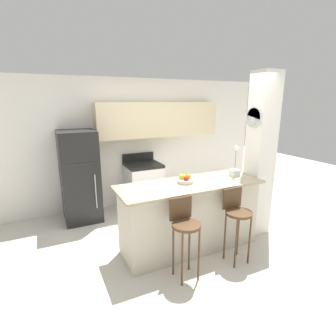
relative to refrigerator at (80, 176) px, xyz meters
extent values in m
plane|color=beige|center=(1.28, -1.70, -0.81)|extent=(14.00, 14.00, 0.00)
cube|color=white|center=(1.28, 0.40, 0.46)|extent=(5.60, 0.06, 2.55)
cube|color=beige|center=(1.65, 0.21, 0.93)|extent=(2.56, 0.32, 0.68)
cube|color=white|center=(1.22, 0.23, 0.81)|extent=(0.79, 0.28, 0.12)
cube|color=white|center=(2.51, -1.73, 0.46)|extent=(0.36, 0.32, 2.55)
cylinder|color=silver|center=(2.32, -1.73, 1.07)|extent=(0.02, 0.31, 0.31)
cylinder|color=white|center=(2.32, -1.73, 1.07)|extent=(0.01, 0.27, 0.27)
cube|color=beige|center=(1.28, -1.70, -0.33)|extent=(1.96, 0.63, 0.96)
cube|color=tan|center=(1.28, -1.70, 0.17)|extent=(2.08, 0.75, 0.03)
cube|color=black|center=(0.00, 0.00, -0.26)|extent=(0.63, 0.69, 1.10)
cube|color=black|center=(0.00, 0.00, 0.55)|extent=(0.63, 0.69, 0.52)
cube|color=#333333|center=(0.00, -0.35, 0.29)|extent=(0.60, 0.01, 0.01)
cylinder|color=#B2B2B7|center=(0.20, -0.36, -0.20)|extent=(0.02, 0.02, 0.61)
cube|color=white|center=(1.22, 0.04, -0.39)|extent=(0.67, 0.63, 0.85)
cube|color=black|center=(1.22, 0.04, 0.07)|extent=(0.67, 0.63, 0.06)
cube|color=black|center=(1.22, 0.33, 0.18)|extent=(0.67, 0.04, 0.16)
cube|color=black|center=(1.22, -0.28, -0.34)|extent=(0.40, 0.01, 0.27)
cylinder|color=#4C331E|center=(0.89, -2.28, -0.11)|extent=(0.35, 0.35, 0.03)
cube|color=#4C331E|center=(0.89, -2.13, 0.05)|extent=(0.30, 0.02, 0.28)
cylinder|color=#4C331E|center=(0.77, -2.40, -0.47)|extent=(0.02, 0.02, 0.69)
cylinder|color=#4C331E|center=(1.00, -2.40, -0.47)|extent=(0.02, 0.02, 0.69)
cylinder|color=#4C331E|center=(0.77, -2.17, -0.47)|extent=(0.02, 0.02, 0.69)
cylinder|color=#4C331E|center=(1.00, -2.17, -0.47)|extent=(0.02, 0.02, 0.69)
cylinder|color=#4C331E|center=(1.67, -2.28, -0.11)|extent=(0.35, 0.35, 0.03)
cube|color=#4C331E|center=(1.67, -2.13, 0.05)|extent=(0.30, 0.02, 0.28)
cylinder|color=#4C331E|center=(1.56, -2.40, -0.47)|extent=(0.02, 0.02, 0.69)
cylinder|color=#4C331E|center=(1.78, -2.40, -0.47)|extent=(0.02, 0.02, 0.69)
cylinder|color=#4C331E|center=(1.56, -2.17, -0.47)|extent=(0.02, 0.02, 0.69)
cylinder|color=#4C331E|center=(1.78, -2.17, -0.47)|extent=(0.02, 0.02, 0.69)
cube|color=white|center=(2.06, -1.69, 0.24)|extent=(0.12, 0.12, 0.10)
cylinder|color=#386633|center=(2.06, -1.69, 0.44)|extent=(0.01, 0.01, 0.31)
sphere|color=white|center=(2.06, -1.69, 0.62)|extent=(0.07, 0.07, 0.07)
cylinder|color=silver|center=(1.22, -1.65, 0.21)|extent=(0.23, 0.23, 0.05)
sphere|color=orange|center=(1.27, -1.64, 0.26)|extent=(0.09, 0.09, 0.09)
sphere|color=gold|center=(1.19, -1.61, 0.27)|extent=(0.09, 0.09, 0.09)
sphere|color=red|center=(1.21, -1.71, 0.26)|extent=(0.07, 0.07, 0.07)
camera|label=1|loc=(-0.52, -4.71, 1.31)|focal=28.00mm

